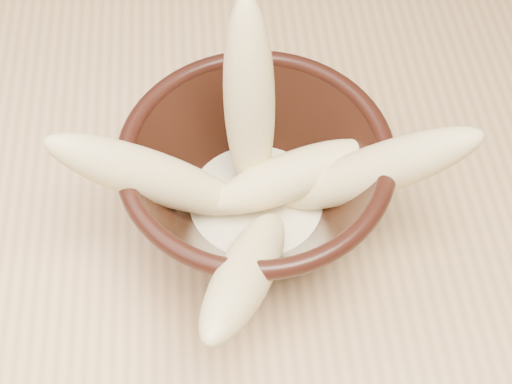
# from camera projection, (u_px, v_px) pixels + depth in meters

# --- Properties ---
(table) EXTENTS (1.20, 0.80, 0.75)m
(table) POSITION_uv_depth(u_px,v_px,m) (76.00, 329.00, 0.63)
(table) COLOR tan
(table) RESTS_ON ground
(bowl) EXTENTS (0.20, 0.20, 0.11)m
(bowl) POSITION_uv_depth(u_px,v_px,m) (256.00, 185.00, 0.55)
(bowl) COLOR black
(bowl) RESTS_ON table
(milk_puddle) EXTENTS (0.11, 0.11, 0.02)m
(milk_puddle) POSITION_uv_depth(u_px,v_px,m) (256.00, 204.00, 0.57)
(milk_puddle) COLOR beige
(milk_puddle) RESTS_ON bowl
(banana_upright) EXTENTS (0.04, 0.08, 0.17)m
(banana_upright) POSITION_uv_depth(u_px,v_px,m) (249.00, 103.00, 0.51)
(banana_upright) COLOR #CEB97A
(banana_upright) RESTS_ON bowl
(banana_left) EXTENTS (0.16, 0.05, 0.14)m
(banana_left) POSITION_uv_depth(u_px,v_px,m) (153.00, 177.00, 0.51)
(banana_left) COLOR #CEB97A
(banana_left) RESTS_ON bowl
(banana_right) EXTENTS (0.16, 0.07, 0.13)m
(banana_right) POSITION_uv_depth(u_px,v_px,m) (375.00, 171.00, 0.52)
(banana_right) COLOR #CEB97A
(banana_right) RESTS_ON bowl
(banana_across) EXTENTS (0.14, 0.07, 0.06)m
(banana_across) POSITION_uv_depth(u_px,v_px,m) (290.00, 177.00, 0.54)
(banana_across) COLOR #CEB97A
(banana_across) RESTS_ON bowl
(banana_front) EXTENTS (0.10, 0.17, 0.13)m
(banana_front) POSITION_uv_depth(u_px,v_px,m) (247.00, 271.00, 0.48)
(banana_front) COLOR #CEB97A
(banana_front) RESTS_ON bowl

